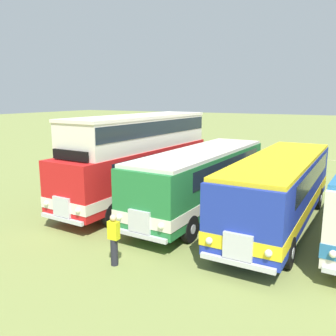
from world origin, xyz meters
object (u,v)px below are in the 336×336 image
at_px(bus_second_in_row, 202,176).
at_px(bus_third_in_row, 280,186).
at_px(marshal_person, 114,239).
at_px(bus_first_in_row, 139,155).

height_order(bus_second_in_row, bus_third_in_row, same).
xyz_separation_m(bus_third_in_row, marshal_person, (-3.94, -6.24, -0.87)).
height_order(bus_first_in_row, bus_third_in_row, bus_first_in_row).
bearing_deg(marshal_person, bus_first_in_row, 116.37).
relative_size(bus_second_in_row, bus_third_in_row, 0.96).
xyz_separation_m(bus_first_in_row, bus_third_in_row, (7.17, -0.28, -0.71)).
bearing_deg(bus_first_in_row, bus_second_in_row, -1.86).
distance_m(bus_first_in_row, bus_third_in_row, 7.21).
height_order(bus_second_in_row, marshal_person, bus_second_in_row).
bearing_deg(bus_third_in_row, bus_first_in_row, 177.75).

